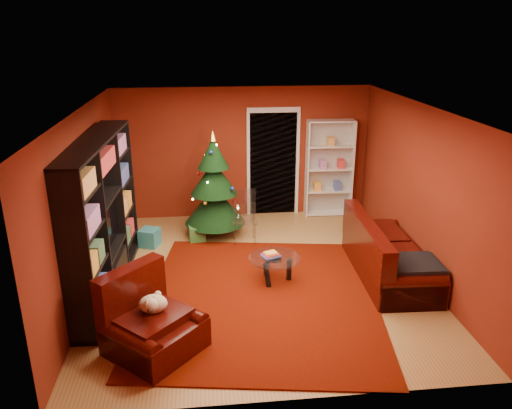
{
  "coord_description": "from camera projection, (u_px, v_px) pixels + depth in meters",
  "views": [
    {
      "loc": [
        -0.8,
        -6.9,
        3.7
      ],
      "look_at": [
        0.0,
        0.4,
        1.05
      ],
      "focal_mm": 35.0,
      "sensor_mm": 36.0,
      "label": 1
    }
  ],
  "objects": [
    {
      "name": "acrylic_chair",
      "position": [
        244.0,
        220.0,
        8.88
      ],
      "size": [
        0.45,
        0.49,
        0.85
      ],
      "primitive_type": null,
      "rotation": [
        0.0,
        0.0,
        -0.03
      ],
      "color": "#66605B",
      "rests_on": "rug"
    },
    {
      "name": "gift_box_green",
      "position": [
        197.0,
        233.0,
        9.03
      ],
      "size": [
        0.32,
        0.32,
        0.29
      ],
      "primitive_type": "cube",
      "rotation": [
        0.0,
        0.0,
        0.12
      ],
      "color": "#2E712C",
      "rests_on": "floor"
    },
    {
      "name": "armchair",
      "position": [
        154.0,
        322.0,
        5.87
      ],
      "size": [
        1.47,
        1.47,
        0.81
      ],
      "primitive_type": null,
      "rotation": [
        0.0,
        0.0,
        0.82
      ],
      "color": "black",
      "rests_on": "rug"
    },
    {
      "name": "wall_right",
      "position": [
        423.0,
        192.0,
        7.61
      ],
      "size": [
        0.05,
        5.5,
        2.6
      ],
      "primitive_type": "cube",
      "color": "maroon",
      "rests_on": "ground"
    },
    {
      "name": "ceiling",
      "position": [
        259.0,
        107.0,
        6.9
      ],
      "size": [
        5.0,
        5.5,
        0.05
      ],
      "primitive_type": "cube",
      "color": "silver",
      "rests_on": "wall_back"
    },
    {
      "name": "white_bookshelf",
      "position": [
        329.0,
        169.0,
        10.04
      ],
      "size": [
        0.94,
        0.37,
        2.01
      ],
      "primitive_type": null,
      "rotation": [
        0.0,
        0.0,
        -0.04
      ],
      "color": "white",
      "rests_on": "floor"
    },
    {
      "name": "doorway",
      "position": [
        273.0,
        165.0,
        10.05
      ],
      "size": [
        1.06,
        0.6,
        2.16
      ],
      "primitive_type": null,
      "color": "black",
      "rests_on": "floor"
    },
    {
      "name": "rug",
      "position": [
        261.0,
        298.0,
        7.15
      ],
      "size": [
        3.81,
        4.26,
        0.02
      ],
      "primitive_type": "cube",
      "rotation": [
        0.0,
        0.0,
        -0.15
      ],
      "color": "#5A0F01",
      "rests_on": "floor"
    },
    {
      "name": "wall_back",
      "position": [
        243.0,
        153.0,
        9.95
      ],
      "size": [
        5.0,
        0.05,
        2.6
      ],
      "primitive_type": "cube",
      "color": "maroon",
      "rests_on": "ground"
    },
    {
      "name": "media_unit",
      "position": [
        101.0,
        217.0,
        7.08
      ],
      "size": [
        0.6,
        2.95,
        2.25
      ],
      "primitive_type": null,
      "rotation": [
        0.0,
        0.0,
        -0.05
      ],
      "color": "black",
      "rests_on": "floor"
    },
    {
      "name": "wall_left",
      "position": [
        83.0,
        204.0,
        7.09
      ],
      "size": [
        0.05,
        5.5,
        2.6
      ],
      "primitive_type": "cube",
      "color": "maroon",
      "rests_on": "ground"
    },
    {
      "name": "sofa",
      "position": [
        391.0,
        249.0,
        7.66
      ],
      "size": [
        1.05,
        2.19,
        0.92
      ],
      "primitive_type": null,
      "rotation": [
        0.0,
        0.0,
        1.53
      ],
      "color": "black",
      "rests_on": "rug"
    },
    {
      "name": "gift_box_teal",
      "position": [
        150.0,
        237.0,
        8.82
      ],
      "size": [
        0.4,
        0.4,
        0.31
      ],
      "primitive_type": "cube",
      "rotation": [
        0.0,
        0.0,
        -0.35
      ],
      "color": "teal",
      "rests_on": "floor"
    },
    {
      "name": "coffee_table",
      "position": [
        275.0,
        269.0,
        7.57
      ],
      "size": [
        1.03,
        1.03,
        0.5
      ],
      "primitive_type": null,
      "rotation": [
        0.0,
        0.0,
        0.37
      ],
      "color": "gray",
      "rests_on": "rug"
    },
    {
      "name": "floor",
      "position": [
        259.0,
        278.0,
        7.8
      ],
      "size": [
        5.0,
        5.5,
        0.05
      ],
      "primitive_type": "cube",
      "color": "olive",
      "rests_on": "ground"
    },
    {
      "name": "gift_box_red",
      "position": [
        212.0,
        217.0,
        9.9
      ],
      "size": [
        0.25,
        0.25,
        0.23
      ],
      "primitive_type": "cube",
      "rotation": [
        0.0,
        0.0,
        -0.07
      ],
      "color": "maroon",
      "rests_on": "floor"
    },
    {
      "name": "dog",
      "position": [
        153.0,
        304.0,
        5.87
      ],
      "size": [
        0.49,
        0.5,
        0.26
      ],
      "primitive_type": null,
      "rotation": [
        0.0,
        0.0,
        0.82
      ],
      "color": "beige",
      "rests_on": "armchair"
    },
    {
      "name": "christmas_tree",
      "position": [
        214.0,
        186.0,
        9.02
      ],
      "size": [
        1.47,
        1.47,
        1.98
      ],
      "primitive_type": null,
      "rotation": [
        0.0,
        0.0,
        0.42
      ],
      "color": "black",
      "rests_on": "floor"
    }
  ]
}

